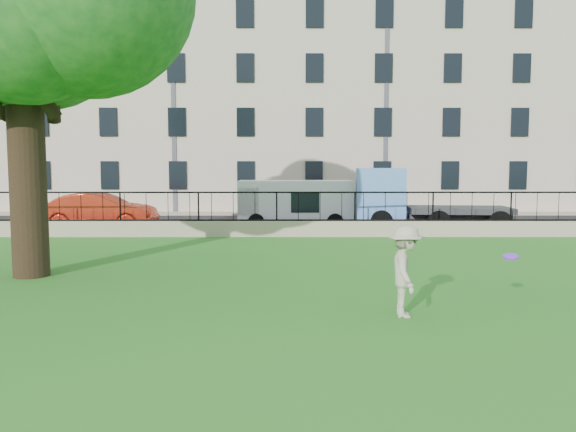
{
  "coord_description": "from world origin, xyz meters",
  "views": [
    {
      "loc": [
        0.39,
        -9.44,
        2.67
      ],
      "look_at": [
        0.42,
        3.5,
        1.53
      ],
      "focal_mm": 35.0,
      "sensor_mm": 36.0,
      "label": 1
    }
  ],
  "objects_px": {
    "man": "(406,271)",
    "red_sedan": "(100,211)",
    "blue_truck": "(430,199)",
    "white_van": "(295,204)",
    "frisbee": "(511,257)"
  },
  "relations": [
    {
      "from": "man",
      "to": "red_sedan",
      "type": "bearing_deg",
      "value": 39.92
    },
    {
      "from": "blue_truck",
      "to": "man",
      "type": "bearing_deg",
      "value": -100.92
    },
    {
      "from": "red_sedan",
      "to": "white_van",
      "type": "bearing_deg",
      "value": -83.5
    },
    {
      "from": "red_sedan",
      "to": "white_van",
      "type": "relative_size",
      "value": 0.96
    },
    {
      "from": "blue_truck",
      "to": "white_van",
      "type": "bearing_deg",
      "value": 176.9
    },
    {
      "from": "man",
      "to": "blue_truck",
      "type": "distance_m",
      "value": 14.57
    },
    {
      "from": "man",
      "to": "white_van",
      "type": "distance_m",
      "value": 14.93
    },
    {
      "from": "white_van",
      "to": "man",
      "type": "bearing_deg",
      "value": -83.94
    },
    {
      "from": "frisbee",
      "to": "white_van",
      "type": "distance_m",
      "value": 15.06
    },
    {
      "from": "red_sedan",
      "to": "man",
      "type": "bearing_deg",
      "value": -143.34
    },
    {
      "from": "man",
      "to": "white_van",
      "type": "xyz_separation_m",
      "value": [
        -1.75,
        14.83,
        0.22
      ]
    },
    {
      "from": "man",
      "to": "frisbee",
      "type": "distance_m",
      "value": 1.98
    },
    {
      "from": "red_sedan",
      "to": "blue_truck",
      "type": "height_order",
      "value": "blue_truck"
    },
    {
      "from": "red_sedan",
      "to": "white_van",
      "type": "distance_m",
      "value": 8.39
    },
    {
      "from": "frisbee",
      "to": "blue_truck",
      "type": "height_order",
      "value": "blue_truck"
    }
  ]
}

